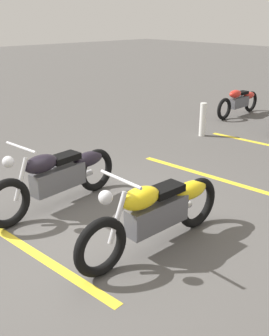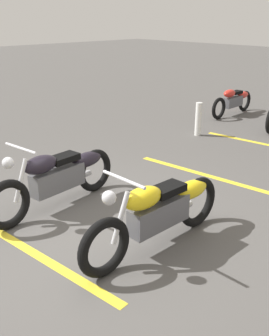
{
  "view_description": "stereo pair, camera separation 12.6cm",
  "coord_description": "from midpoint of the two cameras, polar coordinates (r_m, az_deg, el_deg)",
  "views": [
    {
      "loc": [
        -2.64,
        -3.75,
        2.6
      ],
      "look_at": [
        0.78,
        0.0,
        0.65
      ],
      "focal_mm": 42.95,
      "sensor_mm": 36.0,
      "label": 1
    },
    {
      "loc": [
        -2.74,
        -3.66,
        2.6
      ],
      "look_at": [
        0.78,
        0.0,
        0.65
      ],
      "focal_mm": 42.95,
      "sensor_mm": 36.0,
      "label": 2
    }
  ],
  "objects": [
    {
      "name": "motorcycle_dark_foreground",
      "position": [
        5.77,
        -10.13,
        -1.07
      ],
      "size": [
        2.23,
        0.64,
        1.04
      ],
      "rotation": [
        0.0,
        0.0,
        3.25
      ],
      "color": "black",
      "rests_on": "ground"
    },
    {
      "name": "bollard_post",
      "position": [
        9.24,
        10.04,
        6.78
      ],
      "size": [
        0.14,
        0.14,
        0.75
      ],
      "primitive_type": "cylinder",
      "color": "white",
      "rests_on": "ground"
    },
    {
      "name": "motorcycle_row_center",
      "position": [
        11.43,
        14.98,
        9.18
      ],
      "size": [
        1.91,
        0.27,
        0.72
      ],
      "rotation": [
        0.0,
        0.0,
        3.18
      ],
      "color": "black",
      "rests_on": "ground"
    },
    {
      "name": "motorcycle_bright_foreground",
      "position": [
        4.7,
        4.06,
        -6.14
      ],
      "size": [
        2.23,
        0.62,
        1.04
      ],
      "rotation": [
        0.0,
        0.0,
        3.14
      ],
      "color": "black",
      "rests_on": "ground"
    },
    {
      "name": "parking_stripe_mid",
      "position": [
        6.92,
        12.56,
        -1.57
      ],
      "size": [
        0.43,
        3.2,
        0.01
      ],
      "primitive_type": "cube",
      "rotation": [
        0.0,
        0.0,
        1.67
      ],
      "color": "yellow",
      "rests_on": "ground"
    },
    {
      "name": "ground_plane",
      "position": [
        5.27,
        -5.66,
        -8.69
      ],
      "size": [
        60.0,
        60.0,
        0.0
      ],
      "primitive_type": "plane",
      "color": "#514F4C"
    },
    {
      "name": "parking_stripe_near",
      "position": [
        5.06,
        -14.81,
        -10.64
      ],
      "size": [
        0.43,
        3.2,
        0.01
      ],
      "primitive_type": "cube",
      "rotation": [
        0.0,
        0.0,
        1.67
      ],
      "color": "yellow",
      "rests_on": "ground"
    }
  ]
}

